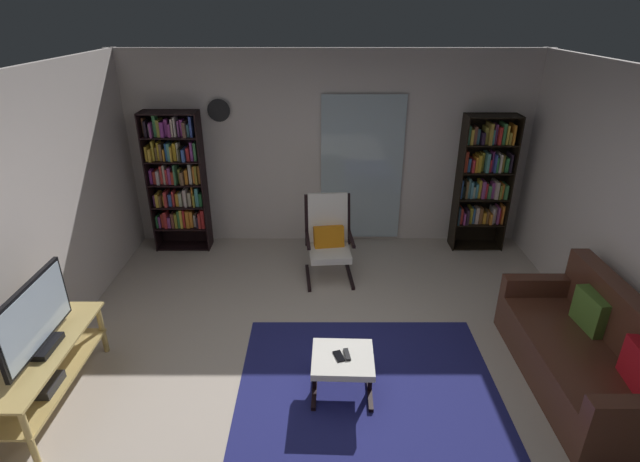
{
  "coord_description": "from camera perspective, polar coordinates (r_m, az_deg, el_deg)",
  "views": [
    {
      "loc": [
        -0.12,
        -3.4,
        3.05
      ],
      "look_at": [
        -0.11,
        1.01,
        0.99
      ],
      "focal_mm": 26.94,
      "sensor_mm": 36.0,
      "label": 1
    }
  ],
  "objects": [
    {
      "name": "wall_back",
      "position": [
        6.54,
        0.93,
        9.53
      ],
      "size": [
        5.6,
        0.06,
        2.6
      ],
      "primitive_type": "cube",
      "color": "silver",
      "rests_on": "ground"
    },
    {
      "name": "area_rug",
      "position": [
        4.45,
        5.63,
        -18.27
      ],
      "size": [
        2.28,
        2.0,
        0.01
      ],
      "primitive_type": "cube",
      "color": "navy",
      "rests_on": "ground"
    },
    {
      "name": "wall_clock",
      "position": [
        6.47,
        -12.08,
        13.84
      ],
      "size": [
        0.29,
        0.03,
        0.29
      ],
      "color": "silver"
    },
    {
      "name": "tv_stand",
      "position": [
        4.68,
        -29.72,
        -14.0
      ],
      "size": [
        0.42,
        1.37,
        0.54
      ],
      "color": "tan",
      "rests_on": "ground"
    },
    {
      "name": "tv_remote",
      "position": [
        4.18,
        3.12,
        -14.41
      ],
      "size": [
        0.06,
        0.15,
        0.02
      ],
      "primitive_type": "cube",
      "rotation": [
        0.0,
        0.0,
        0.14
      ],
      "color": "black",
      "rests_on": "ottoman"
    },
    {
      "name": "cell_phone",
      "position": [
        4.17,
        2.14,
        -14.62
      ],
      "size": [
        0.11,
        0.15,
        0.01
      ],
      "primitive_type": "cube",
      "rotation": [
        0.0,
        0.0,
        0.3
      ],
      "color": "black",
      "rests_on": "ottoman"
    },
    {
      "name": "bookshelf_near_tv",
      "position": [
        6.64,
        -16.73,
        5.95
      ],
      "size": [
        0.73,
        0.3,
        1.88
      ],
      "color": "black",
      "rests_on": "ground"
    },
    {
      "name": "bookshelf_near_sofa",
      "position": [
        6.74,
        18.69,
        5.96
      ],
      "size": [
        0.69,
        0.3,
        1.83
      ],
      "color": "black",
      "rests_on": "ground"
    },
    {
      "name": "glass_door_panel",
      "position": [
        6.57,
        4.83,
        7.25
      ],
      "size": [
        1.1,
        0.01,
        2.0
      ],
      "primitive_type": "cube",
      "color": "silver"
    },
    {
      "name": "ground_plane",
      "position": [
        4.57,
        1.48,
        -16.83
      ],
      "size": [
        7.02,
        7.02,
        0.0
      ],
      "primitive_type": "plane",
      "color": "#C0B1A2"
    },
    {
      "name": "ottoman",
      "position": [
        4.22,
        2.59,
        -15.35
      ],
      "size": [
        0.54,
        0.5,
        0.39
      ],
      "color": "white",
      "rests_on": "ground"
    },
    {
      "name": "leather_sofa",
      "position": [
        4.89,
        29.11,
        -12.64
      ],
      "size": [
        0.81,
        1.81,
        0.89
      ],
      "color": "#522C1F",
      "rests_on": "ground"
    },
    {
      "name": "television",
      "position": [
        4.44,
        -30.85,
        -9.08
      ],
      "size": [
        0.2,
        0.94,
        0.6
      ],
      "color": "black",
      "rests_on": "tv_stand"
    },
    {
      "name": "lounge_armchair",
      "position": [
        5.82,
        0.9,
        -0.55
      ],
      "size": [
        0.61,
        0.69,
        1.02
      ],
      "color": "black",
      "rests_on": "ground"
    }
  ]
}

